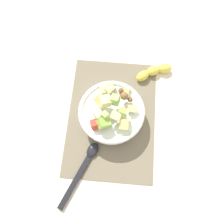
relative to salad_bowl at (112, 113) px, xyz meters
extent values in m
plane|color=silver|center=(0.00, 0.00, -0.05)|extent=(2.40, 2.40, 0.00)
cube|color=#756B56|center=(0.00, 0.00, -0.05)|extent=(0.46, 0.32, 0.01)
cylinder|color=white|center=(0.00, 0.00, -0.01)|extent=(0.21, 0.21, 0.06)
torus|color=white|center=(0.00, 0.00, 0.02)|extent=(0.23, 0.23, 0.02)
cube|color=beige|center=(0.03, 0.01, 0.06)|extent=(0.04, 0.04, 0.04)
cube|color=beige|center=(-0.01, 0.07, 0.04)|extent=(0.03, 0.03, 0.04)
cube|color=#E5D684|center=(-0.08, -0.01, 0.04)|extent=(0.05, 0.04, 0.03)
cube|color=#E5D684|center=(-0.02, -0.04, 0.06)|extent=(0.05, 0.04, 0.05)
cube|color=#8CB74C|center=(0.05, -0.02, 0.05)|extent=(0.05, 0.05, 0.04)
sphere|color=brown|center=(-0.04, 0.04, 0.05)|extent=(0.04, 0.03, 0.04)
cube|color=#BC3828|center=(0.06, -0.05, 0.04)|extent=(0.04, 0.04, 0.04)
cube|color=beige|center=(0.03, -0.04, 0.06)|extent=(0.04, 0.04, 0.02)
cube|color=#E5D684|center=(-0.07, 0.04, 0.03)|extent=(0.04, 0.03, 0.04)
cube|color=#93C160|center=(-0.02, 0.01, 0.07)|extent=(0.04, 0.03, 0.04)
sphere|color=brown|center=(-0.07, 0.03, 0.03)|extent=(0.03, 0.03, 0.03)
sphere|color=brown|center=(-0.04, 0.06, 0.04)|extent=(0.02, 0.03, 0.03)
cube|color=#9EC656|center=(0.02, 0.03, 0.06)|extent=(0.03, 0.03, 0.03)
cube|color=beige|center=(-0.07, -0.03, 0.03)|extent=(0.04, 0.04, 0.03)
cube|color=beige|center=(-0.01, -0.02, 0.07)|extent=(0.05, 0.05, 0.04)
cube|color=#A3CC6B|center=(0.03, -0.02, 0.06)|extent=(0.03, 0.03, 0.03)
cube|color=#E5D684|center=(0.05, 0.04, 0.04)|extent=(0.04, 0.03, 0.04)
ellipsoid|color=black|center=(0.13, -0.06, -0.04)|extent=(0.07, 0.06, 0.01)
cube|color=black|center=(0.24, -0.10, -0.04)|extent=(0.19, 0.10, 0.01)
ellipsoid|color=yellow|center=(-0.21, 0.19, -0.03)|extent=(0.05, 0.06, 0.04)
ellipsoid|color=yellow|center=(-0.19, 0.14, -0.03)|extent=(0.06, 0.07, 0.04)
ellipsoid|color=yellow|center=(-0.17, 0.10, -0.03)|extent=(0.06, 0.07, 0.04)
camera|label=1|loc=(0.24, 0.02, 0.75)|focal=36.50mm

